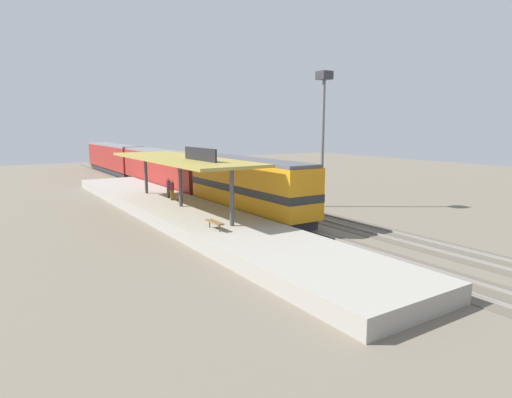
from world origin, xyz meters
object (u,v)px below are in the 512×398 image
(passenger_carriage_front, at_px, (164,169))
(light_mast, at_px, (323,111))
(passenger_carriage_rear, at_px, (114,158))
(locomotive, at_px, (249,187))
(person_waiting, at_px, (172,189))
(person_walking, at_px, (169,187))
(platform_bench, at_px, (215,222))

(passenger_carriage_front, bearing_deg, light_mast, -66.28)
(passenger_carriage_rear, bearing_deg, locomotive, -90.00)
(locomotive, relative_size, person_waiting, 8.44)
(person_waiting, xyz_separation_m, person_walking, (0.26, 1.43, 0.00))
(locomotive, relative_size, passenger_carriage_front, 0.72)
(platform_bench, xyz_separation_m, person_walking, (2.19, 12.81, 0.51))
(locomotive, distance_m, person_waiting, 7.00)
(platform_bench, relative_size, passenger_carriage_front, 0.08)
(locomotive, relative_size, light_mast, 1.23)
(platform_bench, bearing_deg, passenger_carriage_front, 75.80)
(person_walking, bearing_deg, light_mast, -30.53)
(light_mast, relative_size, person_walking, 6.84)
(passenger_carriage_rear, relative_size, person_waiting, 11.70)
(platform_bench, distance_m, light_mast, 16.60)
(passenger_carriage_front, xyz_separation_m, passenger_carriage_rear, (0.00, 20.80, 0.00))
(light_mast, height_order, person_waiting, light_mast)
(person_waiting, distance_m, person_walking, 1.45)
(locomotive, xyz_separation_m, passenger_carriage_front, (0.00, 18.00, -0.10))
(platform_bench, xyz_separation_m, passenger_carriage_rear, (6.00, 44.51, 0.97))
(passenger_carriage_front, distance_m, light_mast, 20.32)
(locomotive, height_order, person_waiting, locomotive)
(light_mast, bearing_deg, passenger_carriage_rear, 101.44)
(platform_bench, relative_size, passenger_carriage_rear, 0.08)
(platform_bench, distance_m, passenger_carriage_rear, 44.92)
(person_waiting, relative_size, person_walking, 1.00)
(passenger_carriage_front, distance_m, person_waiting, 12.99)
(passenger_carriage_front, distance_m, person_walking, 11.56)
(platform_bench, distance_m, passenger_carriage_front, 24.48)
(light_mast, xyz_separation_m, person_waiting, (-11.87, 5.42, -6.54))
(locomotive, height_order, passenger_carriage_front, locomotive)
(locomotive, bearing_deg, light_mast, 1.83)
(person_walking, bearing_deg, person_waiting, -100.31)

